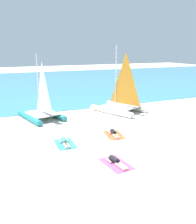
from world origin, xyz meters
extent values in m
plane|color=silver|center=(0.00, 10.00, 0.00)|extent=(120.00, 120.00, 0.00)
cube|color=teal|center=(0.00, 30.54, 0.03)|extent=(120.00, 40.00, 0.05)
cylinder|color=white|center=(2.64, 7.92, 0.26)|extent=(2.37, 4.39, 0.52)
cylinder|color=white|center=(4.83, 8.91, 0.26)|extent=(2.37, 4.39, 0.52)
cube|color=silver|center=(3.83, 8.21, 0.56)|extent=(3.39, 3.66, 0.07)
cylinder|color=silver|center=(3.56, 8.81, 3.25)|extent=(0.11, 0.11, 5.45)
pyramid|color=orange|center=(4.00, 7.83, 3.09)|extent=(1.05, 2.21, 4.58)
cylinder|color=teal|center=(-4.33, 8.67, 0.23)|extent=(1.40, 4.04, 0.46)
cylinder|color=teal|center=(-2.27, 9.16, 0.23)|extent=(1.40, 4.04, 0.46)
cube|color=silver|center=(-3.26, 8.73, 0.49)|extent=(2.67, 3.01, 0.06)
cylinder|color=silver|center=(-3.39, 9.29, 2.87)|extent=(0.10, 0.10, 4.82)
pyramid|color=white|center=(-3.17, 8.36, 2.73)|extent=(0.55, 2.07, 4.05)
cube|color=#338CD8|center=(-3.13, 2.63, 0.01)|extent=(1.21, 1.96, 0.01)
cylinder|color=#3FB28C|center=(-3.12, 2.83, 0.16)|extent=(0.34, 0.64, 0.30)
sphere|color=#D8AD84|center=(-3.10, 3.24, 0.16)|extent=(0.22, 0.22, 0.22)
cylinder|color=#D8AD84|center=(-3.25, 2.19, 0.08)|extent=(0.19, 0.79, 0.14)
cylinder|color=#D8AD84|center=(-3.07, 2.18, 0.08)|extent=(0.19, 0.79, 0.14)
cylinder|color=#D8AD84|center=(-3.33, 3.00, 0.07)|extent=(0.13, 0.46, 0.10)
cylinder|color=#D8AD84|center=(-2.89, 2.97, 0.07)|extent=(0.13, 0.46, 0.10)
cube|color=#D84C99|center=(-1.51, -1.01, 0.01)|extent=(1.28, 2.00, 0.01)
cylinder|color=black|center=(-1.53, -0.81, 0.16)|extent=(0.36, 0.65, 0.30)
sphere|color=beige|center=(-1.57, -0.41, 0.16)|extent=(0.22, 0.22, 0.22)
cylinder|color=beige|center=(-1.56, -1.47, 0.08)|extent=(0.21, 0.79, 0.14)
cylinder|color=beige|center=(-1.38, -1.45, 0.08)|extent=(0.21, 0.79, 0.14)
cylinder|color=beige|center=(-1.76, -0.68, 0.07)|extent=(0.14, 0.46, 0.10)
cylinder|color=beige|center=(-1.32, -0.64, 0.07)|extent=(0.14, 0.46, 0.10)
cube|color=#EA5933|center=(0.36, 2.84, 0.01)|extent=(1.43, 2.07, 0.01)
cylinder|color=black|center=(0.40, 3.04, 0.16)|extent=(0.41, 0.66, 0.30)
sphere|color=#D8AD84|center=(0.47, 3.44, 0.16)|extent=(0.22, 0.22, 0.22)
cylinder|color=#D8AD84|center=(0.19, 2.42, 0.08)|extent=(0.28, 0.79, 0.14)
cylinder|color=#D8AD84|center=(0.37, 2.39, 0.08)|extent=(0.28, 0.79, 0.14)
cylinder|color=#D8AD84|center=(0.21, 3.23, 0.07)|extent=(0.18, 0.46, 0.10)
cylinder|color=#D8AD84|center=(0.64, 3.15, 0.07)|extent=(0.18, 0.46, 0.10)
camera|label=1|loc=(-6.96, -11.12, 5.70)|focal=39.53mm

